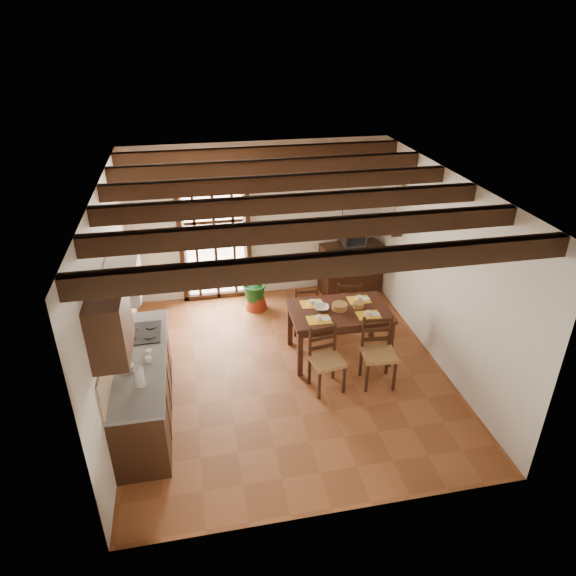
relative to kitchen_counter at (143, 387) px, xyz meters
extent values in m
plane|color=brown|center=(1.96, 0.60, -0.47)|extent=(5.00, 5.00, 0.00)
cube|color=silver|center=(1.96, 3.10, 0.93)|extent=(4.50, 0.02, 2.80)
cube|color=silver|center=(1.96, -1.90, 0.93)|extent=(4.50, 0.02, 2.80)
cube|color=silver|center=(-0.29, 0.60, 0.93)|extent=(0.02, 5.00, 2.80)
cube|color=silver|center=(4.21, 0.60, 0.93)|extent=(0.02, 5.00, 2.80)
cube|color=white|center=(1.96, 0.60, 2.33)|extent=(4.50, 5.00, 0.02)
cube|color=black|center=(1.96, -1.50, 2.22)|extent=(4.50, 0.14, 0.20)
cube|color=black|center=(1.96, -0.66, 2.22)|extent=(4.50, 0.14, 0.20)
cube|color=black|center=(1.96, 0.18, 2.22)|extent=(4.50, 0.14, 0.20)
cube|color=black|center=(1.96, 1.02, 2.22)|extent=(4.50, 0.14, 0.20)
cube|color=black|center=(1.96, 1.86, 2.22)|extent=(4.50, 0.14, 0.20)
cube|color=black|center=(1.96, 2.70, 2.22)|extent=(4.50, 0.14, 0.20)
cube|color=white|center=(1.16, 3.09, 0.63)|extent=(1.01, 0.02, 2.11)
cube|color=black|center=(1.16, 3.04, 1.77)|extent=(1.26, 0.10, 0.08)
cube|color=black|center=(0.57, 3.04, 0.63)|extent=(0.08, 0.10, 2.28)
cube|color=black|center=(1.75, 3.04, 0.63)|extent=(0.08, 0.10, 2.28)
cube|color=black|center=(1.16, 3.02, 0.63)|extent=(1.01, 0.03, 2.02)
cube|color=black|center=(0.01, 0.00, -0.03)|extent=(0.60, 2.20, 0.88)
cube|color=slate|center=(0.01, 0.00, 0.43)|extent=(0.64, 2.25, 0.04)
cube|color=tan|center=(-0.28, 0.00, 0.66)|extent=(0.02, 2.20, 0.50)
cube|color=black|center=(-0.12, -0.70, 1.38)|extent=(0.35, 0.80, 0.70)
cube|color=white|center=(-0.09, 0.55, 1.28)|extent=(0.38, 0.60, 0.50)
cube|color=silver|center=(-0.09, 0.55, 1.01)|extent=(0.32, 0.55, 0.04)
cube|color=black|center=(0.01, 0.55, 0.45)|extent=(0.50, 0.55, 0.02)
cylinder|color=white|center=(0.06, -0.55, 0.56)|extent=(0.11, 0.11, 0.24)
cylinder|color=silver|center=(-0.09, -0.25, 0.48)|extent=(0.14, 0.14, 0.10)
cube|color=#361A11|center=(2.80, 0.85, 0.29)|extent=(1.48, 0.97, 0.05)
cube|color=#361A11|center=(2.80, 0.85, 0.21)|extent=(1.33, 0.87, 0.10)
cube|color=#361A11|center=(3.47, 1.24, -0.10)|extent=(0.07, 0.07, 0.74)
cube|color=#361A11|center=(2.14, 1.27, -0.10)|extent=(0.07, 0.07, 0.74)
cube|color=#361A11|center=(3.46, 0.43, -0.10)|extent=(0.07, 0.07, 0.74)
cube|color=#361A11|center=(2.12, 0.46, -0.10)|extent=(0.07, 0.07, 0.74)
cube|color=#A07444|center=(2.42, 0.10, -0.02)|extent=(0.49, 0.47, 0.05)
cube|color=black|center=(2.39, 0.27, 0.22)|extent=(0.43, 0.10, 0.47)
cube|color=black|center=(2.42, 0.10, -0.24)|extent=(0.46, 0.45, 0.46)
cube|color=#A07444|center=(3.15, 0.08, 0.01)|extent=(0.49, 0.47, 0.05)
cube|color=black|center=(3.16, 0.26, 0.26)|extent=(0.45, 0.08, 0.49)
cube|color=black|center=(3.15, 0.08, -0.23)|extent=(0.47, 0.45, 0.48)
cube|color=#A07444|center=(2.45, 1.62, -0.05)|extent=(0.42, 0.40, 0.05)
cube|color=black|center=(2.44, 1.46, 0.17)|extent=(0.40, 0.06, 0.44)
cube|color=black|center=(2.45, 1.62, -0.26)|extent=(0.40, 0.38, 0.43)
cube|color=#A07444|center=(3.18, 1.60, -0.04)|extent=(0.49, 0.47, 0.05)
cube|color=black|center=(3.14, 1.44, 0.19)|extent=(0.40, 0.13, 0.45)
cube|color=black|center=(3.18, 1.60, -0.26)|extent=(0.46, 0.45, 0.44)
cube|color=yellow|center=(2.43, 0.62, 0.36)|extent=(0.33, 0.25, 0.01)
cube|color=yellow|center=(3.16, 0.62, 0.36)|extent=(0.33, 0.25, 0.01)
cube|color=yellow|center=(2.43, 1.08, 0.36)|extent=(0.33, 0.25, 0.01)
cube|color=yellow|center=(3.16, 1.08, 0.36)|extent=(0.33, 0.25, 0.01)
cylinder|color=olive|center=(2.80, 0.85, 0.40)|extent=(0.23, 0.23, 0.09)
imported|color=white|center=(2.54, 0.91, 0.35)|extent=(0.26, 0.26, 0.05)
cube|color=black|center=(3.61, 2.83, -0.01)|extent=(1.15, 0.63, 0.93)
cube|color=black|center=(3.61, 2.83, 0.65)|extent=(0.43, 0.39, 0.36)
cube|color=black|center=(3.61, 2.64, 0.65)|extent=(0.34, 0.03, 0.27)
cube|color=white|center=(3.46, 3.08, 1.28)|extent=(0.25, 0.03, 0.32)
cone|color=maroon|center=(1.78, 2.49, -0.36)|extent=(0.40, 0.40, 0.24)
imported|color=#144C19|center=(1.78, 2.49, 0.10)|extent=(2.02, 1.90, 1.79)
cube|color=black|center=(4.10, 2.20, 1.08)|extent=(0.20, 0.42, 0.03)
cube|color=black|center=(4.10, 2.03, 0.99)|extent=(0.18, 0.03, 0.18)
cube|color=black|center=(4.10, 2.37, 0.99)|extent=(0.18, 0.03, 0.18)
imported|color=#B2BFB2|center=(4.10, 2.20, 1.18)|extent=(0.15, 0.15, 0.15)
sphere|color=yellow|center=(4.10, 2.20, 1.39)|extent=(0.14, 0.14, 0.14)
cylinder|color=#144C19|center=(4.10, 2.20, 1.24)|extent=(0.01, 0.01, 0.28)
cube|color=brown|center=(4.18, 2.20, 1.58)|extent=(0.03, 0.32, 0.32)
cube|color=#C3B292|center=(4.17, 2.20, 1.58)|extent=(0.01, 0.26, 0.26)
cylinder|color=black|center=(2.80, 0.95, 1.98)|extent=(0.01, 0.01, 0.70)
cone|color=#F5EBC6|center=(2.80, 0.95, 1.61)|extent=(0.36, 0.36, 0.14)
sphere|color=#FFD88C|center=(2.80, 0.95, 1.53)|extent=(0.09, 0.09, 0.09)
camera|label=1|loc=(0.78, -5.38, 4.11)|focal=32.00mm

